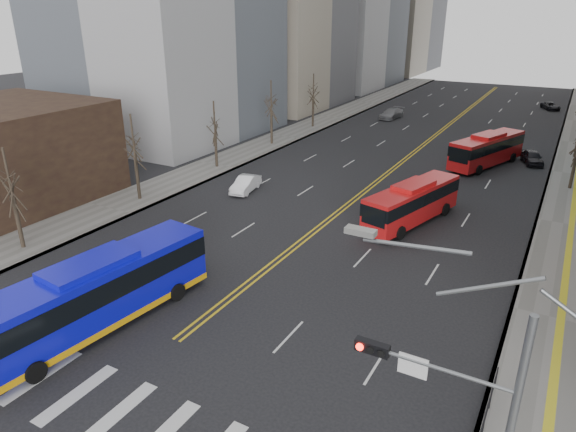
{
  "coord_description": "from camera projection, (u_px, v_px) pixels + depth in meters",
  "views": [
    {
      "loc": [
        15.14,
        -10.77,
        15.25
      ],
      "look_at": [
        2.5,
        11.88,
        4.7
      ],
      "focal_mm": 32.0,
      "sensor_mm": 36.0,
      "label": 1
    }
  ],
  "objects": [
    {
      "name": "ground",
      "position": [
        96.0,
        404.0,
        21.29
      ],
      "size": [
        220.0,
        220.0,
        0.0
      ],
      "primitive_type": "plane",
      "color": "black"
    },
    {
      "name": "sidewalk_left",
      "position": [
        284.0,
        137.0,
        65.11
      ],
      "size": [
        5.0,
        130.0,
        0.15
      ],
      "primitive_type": "cube",
      "color": "slate",
      "rests_on": "ground"
    },
    {
      "name": "crosswalk",
      "position": [
        96.0,
        404.0,
        21.29
      ],
      "size": [
        26.7,
        4.0,
        0.01
      ],
      "color": "silver",
      "rests_on": "ground"
    },
    {
      "name": "centerline",
      "position": [
        435.0,
        136.0,
        65.78
      ],
      "size": [
        0.55,
        100.0,
        0.01
      ],
      "color": "gold",
      "rests_on": "ground"
    },
    {
      "name": "signal_mast",
      "position": [
        461.0,
        394.0,
        14.86
      ],
      "size": [
        5.37,
        0.37,
        9.39
      ],
      "color": "gray",
      "rests_on": "ground"
    },
    {
      "name": "pedestrian_railing",
      "position": [
        485.0,
        419.0,
        19.38
      ],
      "size": [
        0.06,
        6.06,
        1.02
      ],
      "color": "black",
      "rests_on": "sidewalk_right"
    },
    {
      "name": "street_trees",
      "position": [
        314.0,
        121.0,
        50.65
      ],
      "size": [
        35.2,
        47.2,
        7.6
      ],
      "color": "#2E231C",
      "rests_on": "ground"
    },
    {
      "name": "blue_bus",
      "position": [
        94.0,
        293.0,
        25.7
      ],
      "size": [
        4.17,
        13.27,
        3.77
      ],
      "color": "#0D0EC6",
      "rests_on": "ground"
    },
    {
      "name": "red_bus_near",
      "position": [
        412.0,
        201.0,
        38.59
      ],
      "size": [
        4.87,
        10.25,
        3.2
      ],
      "color": "red",
      "rests_on": "ground"
    },
    {
      "name": "red_bus_far",
      "position": [
        487.0,
        148.0,
        52.68
      ],
      "size": [
        5.95,
        10.87,
        3.39
      ],
      "color": "red",
      "rests_on": "ground"
    },
    {
      "name": "car_white",
      "position": [
        246.0,
        184.0,
        45.71
      ],
      "size": [
        2.11,
        4.32,
        1.36
      ],
      "primitive_type": "imported",
      "rotation": [
        0.0,
        0.0,
        0.17
      ],
      "color": "white",
      "rests_on": "ground"
    },
    {
      "name": "car_dark_mid",
      "position": [
        532.0,
        157.0,
        53.82
      ],
      "size": [
        2.91,
        4.43,
        1.4
      ],
      "primitive_type": "imported",
      "rotation": [
        0.0,
        0.0,
        0.33
      ],
      "color": "black",
      "rests_on": "ground"
    },
    {
      "name": "car_silver",
      "position": [
        391.0,
        113.0,
        75.92
      ],
      "size": [
        2.74,
        5.34,
        1.48
      ],
      "primitive_type": "imported",
      "rotation": [
        0.0,
        0.0,
        -0.13
      ],
      "color": "gray",
      "rests_on": "ground"
    },
    {
      "name": "car_dark_far",
      "position": [
        551.0,
        106.0,
        82.67
      ],
      "size": [
        3.52,
        4.62,
        1.16
      ],
      "primitive_type": "imported",
      "rotation": [
        0.0,
        0.0,
        0.43
      ],
      "color": "black",
      "rests_on": "ground"
    }
  ]
}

